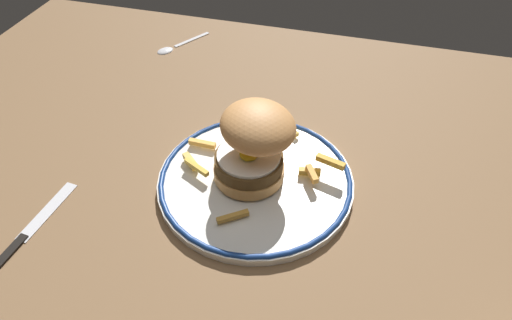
% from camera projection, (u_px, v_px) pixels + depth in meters
% --- Properties ---
extents(ground_plane, '(1.36, 0.97, 0.04)m').
position_uv_depth(ground_plane, '(265.00, 195.00, 0.67)').
color(ground_plane, brown).
extents(dinner_plate, '(0.29, 0.29, 0.02)m').
position_uv_depth(dinner_plate, '(256.00, 179.00, 0.66)').
color(dinner_plate, white).
rests_on(dinner_plate, ground_plane).
extents(burger, '(0.14, 0.13, 0.12)m').
position_uv_depth(burger, '(254.00, 144.00, 0.62)').
color(burger, '#C68B49').
rests_on(burger, dinner_plate).
extents(fries_pile, '(0.24, 0.23, 0.03)m').
position_uv_depth(fries_pile, '(259.00, 156.00, 0.67)').
color(fries_pile, '#EEAD47').
rests_on(fries_pile, dinner_plate).
extents(knife, '(0.03, 0.18, 0.01)m').
position_uv_depth(knife, '(22.00, 237.00, 0.59)').
color(knife, black).
rests_on(knife, ground_plane).
extents(spoon, '(0.08, 0.12, 0.01)m').
position_uv_depth(spoon, '(171.00, 47.00, 0.94)').
color(spoon, silver).
rests_on(spoon, ground_plane).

